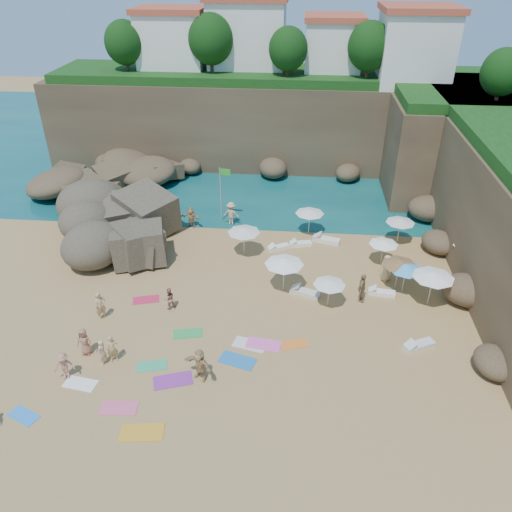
# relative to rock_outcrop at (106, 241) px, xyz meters

# --- Properties ---
(ground) EXTENTS (120.00, 120.00, 0.00)m
(ground) POSITION_rel_rock_outcrop_xyz_m (9.60, -7.37, 0.00)
(ground) COLOR tan
(ground) RESTS_ON ground
(seawater) EXTENTS (120.00, 120.00, 0.00)m
(seawater) POSITION_rel_rock_outcrop_xyz_m (9.60, 22.63, 0.00)
(seawater) COLOR #0C4751
(seawater) RESTS_ON ground
(cliff_back) EXTENTS (44.00, 8.00, 8.00)m
(cliff_back) POSITION_rel_rock_outcrop_xyz_m (11.60, 17.63, 4.00)
(cliff_back) COLOR brown
(cliff_back) RESTS_ON ground
(cliff_corner) EXTENTS (10.00, 12.00, 8.00)m
(cliff_corner) POSITION_rel_rock_outcrop_xyz_m (26.60, 12.63, 4.00)
(cliff_corner) COLOR brown
(cliff_corner) RESTS_ON ground
(rock_promontory) EXTENTS (12.00, 7.00, 2.00)m
(rock_promontory) POSITION_rel_rock_outcrop_xyz_m (-1.40, 8.63, 0.00)
(rock_promontory) COLOR brown
(rock_promontory) RESTS_ON ground
(clifftop_buildings) EXTENTS (28.48, 9.48, 7.00)m
(clifftop_buildings) POSITION_rel_rock_outcrop_xyz_m (12.57, 18.42, 11.24)
(clifftop_buildings) COLOR white
(clifftop_buildings) RESTS_ON cliff_back
(clifftop_trees) EXTENTS (35.60, 23.82, 4.40)m
(clifftop_trees) POSITION_rel_rock_outcrop_xyz_m (14.38, 12.14, 11.26)
(clifftop_trees) COLOR #11380F
(clifftop_trees) RESTS_ON ground
(marina_masts) EXTENTS (3.10, 0.10, 6.00)m
(marina_masts) POSITION_rel_rock_outcrop_xyz_m (-6.90, 22.63, 3.00)
(marina_masts) COLOR white
(marina_masts) RESTS_ON ground
(rock_outcrop) EXTENTS (9.75, 7.75, 3.62)m
(rock_outcrop) POSITION_rel_rock_outcrop_xyz_m (0.00, 0.00, 0.00)
(rock_outcrop) COLOR brown
(rock_outcrop) RESTS_ON ground
(flag_pole) EXTENTS (0.87, 0.17, 4.48)m
(flag_pole) POSITION_rel_rock_outcrop_xyz_m (8.21, 4.02, 2.86)
(flag_pole) COLOR silver
(flag_pole) RESTS_ON ground
(parasol_0) EXTENTS (2.16, 2.16, 2.04)m
(parasol_0) POSITION_rel_rock_outcrop_xyz_m (15.00, 2.47, 1.87)
(parasol_0) COLOR silver
(parasol_0) RESTS_ON ground
(parasol_1) EXTENTS (2.29, 2.29, 2.16)m
(parasol_1) POSITION_rel_rock_outcrop_xyz_m (10.46, -1.04, 1.99)
(parasol_1) COLOR silver
(parasol_1) RESTS_ON ground
(parasol_2) EXTENTS (2.10, 2.10, 1.98)m
(parasol_2) POSITION_rel_rock_outcrop_xyz_m (21.53, 1.70, 1.82)
(parasol_2) COLOR silver
(parasol_2) RESTS_ON ground
(parasol_3) EXTENTS (1.97, 1.97, 1.87)m
(parasol_3) POSITION_rel_rock_outcrop_xyz_m (19.97, -1.37, 1.71)
(parasol_3) COLOR silver
(parasol_3) RESTS_ON ground
(parasol_4) EXTENTS (2.16, 2.16, 2.04)m
(parasol_4) POSITION_rel_rock_outcrop_xyz_m (25.58, -1.34, 1.87)
(parasol_4) COLOR silver
(parasol_4) RESTS_ON ground
(parasol_5) EXTENTS (2.46, 2.46, 2.32)m
(parasol_5) POSITION_rel_rock_outcrop_xyz_m (13.42, -5.07, 2.13)
(parasol_5) COLOR silver
(parasol_5) RESTS_ON ground
(parasol_6) EXTENTS (2.21, 2.21, 2.09)m
(parasol_6) POSITION_rel_rock_outcrop_xyz_m (20.57, -4.15, 1.92)
(parasol_6) COLOR silver
(parasol_6) RESTS_ON ground
(parasol_8) EXTENTS (1.96, 1.96, 1.85)m
(parasol_8) POSITION_rel_rock_outcrop_xyz_m (16.18, -6.46, 1.70)
(parasol_8) COLOR silver
(parasol_8) RESTS_ON ground
(parasol_10) EXTENTS (2.15, 2.15, 2.04)m
(parasol_10) POSITION_rel_rock_outcrop_xyz_m (20.92, -4.60, 1.87)
(parasol_10) COLOR silver
(parasol_10) RESTS_ON ground
(parasol_11) EXTENTS (2.48, 2.48, 2.35)m
(parasol_11) POSITION_rel_rock_outcrop_xyz_m (22.28, -5.75, 2.16)
(parasol_11) COLOR silver
(parasol_11) RESTS_ON ground
(lounger_0) EXTENTS (1.66, 1.24, 0.25)m
(lounger_0) POSITION_rel_rock_outcrop_xyz_m (12.85, -0.04, 0.12)
(lounger_0) COLOR white
(lounger_0) RESTS_ON ground
(lounger_1) EXTENTS (2.13, 1.20, 0.31)m
(lounger_1) POSITION_rel_rock_outcrop_xyz_m (16.31, 1.31, 0.16)
(lounger_1) COLOR white
(lounger_1) RESTS_ON ground
(lounger_2) EXTENTS (1.68, 0.87, 0.25)m
(lounger_2) POSITION_rel_rock_outcrop_xyz_m (14.42, 0.62, 0.12)
(lounger_2) COLOR white
(lounger_2) RESTS_ON ground
(lounger_3) EXTENTS (1.97, 1.23, 0.29)m
(lounger_3) POSITION_rel_rock_outcrop_xyz_m (14.81, -5.46, 0.15)
(lounger_3) COLOR silver
(lounger_3) RESTS_ON ground
(lounger_4) EXTENTS (1.71, 0.76, 0.26)m
(lounger_4) POSITION_rel_rock_outcrop_xyz_m (19.60, -5.00, 0.13)
(lounger_4) COLOR white
(lounger_4) RESTS_ON ground
(lounger_5) EXTENTS (1.82, 1.31, 0.27)m
(lounger_5) POSITION_rel_rock_outcrop_xyz_m (21.05, -9.77, 0.14)
(lounger_5) COLOR silver
(lounger_5) RESTS_ON ground
(towel_0) EXTENTS (1.65, 1.25, 0.03)m
(towel_0) POSITION_rel_rock_outcrop_xyz_m (1.80, -16.25, 0.01)
(towel_0) COLOR #2A7EE2
(towel_0) RESTS_ON ground
(towel_1) EXTENTS (1.81, 1.00, 0.03)m
(towel_1) POSITION_rel_rock_outcrop_xyz_m (6.08, -15.40, 0.02)
(towel_1) COLOR #E45880
(towel_1) RESTS_ON ground
(towel_2) EXTENTS (2.06, 1.22, 0.03)m
(towel_2) POSITION_rel_rock_outcrop_xyz_m (7.57, -16.68, 0.02)
(towel_2) COLOR gold
(towel_2) RESTS_ON ground
(towel_3) EXTENTS (1.69, 1.14, 0.03)m
(towel_3) POSITION_rel_rock_outcrop_xyz_m (6.88, -12.52, 0.01)
(towel_3) COLOR #30A86E
(towel_3) RESTS_ON ground
(towel_5) EXTENTS (1.74, 1.06, 0.03)m
(towel_5) POSITION_rel_rock_outcrop_xyz_m (3.65, -14.08, 0.01)
(towel_5) COLOR white
(towel_5) RESTS_ON ground
(towel_6) EXTENTS (2.16, 1.55, 0.03)m
(towel_6) POSITION_rel_rock_outcrop_xyz_m (8.22, -13.44, 0.02)
(towel_6) COLOR #892D92
(towel_6) RESTS_ON ground
(towel_7) EXTENTS (1.76, 1.20, 0.03)m
(towel_7) POSITION_rel_rock_outcrop_xyz_m (4.98, -6.93, 0.01)
(towel_7) COLOR #CC2447
(towel_7) RESTS_ON ground
(towel_8) EXTENTS (2.11, 1.46, 0.03)m
(towel_8) POSITION_rel_rock_outcrop_xyz_m (11.28, -11.72, 0.02)
(towel_8) COLOR #2170B4
(towel_8) RESTS_ON ground
(towel_9) EXTENTS (2.00, 1.18, 0.03)m
(towel_9) POSITION_rel_rock_outcrop_xyz_m (12.57, -10.35, 0.02)
(towel_9) COLOR pink
(towel_9) RESTS_ON ground
(towel_10) EXTENTS (1.67, 1.22, 0.03)m
(towel_10) POSITION_rel_rock_outcrop_xyz_m (14.26, -10.15, 0.01)
(towel_10) COLOR orange
(towel_10) RESTS_ON ground
(towel_11) EXTENTS (1.78, 1.15, 0.03)m
(towel_11) POSITION_rel_rock_outcrop_xyz_m (8.22, -9.83, 0.01)
(towel_11) COLOR green
(towel_11) RESTS_ON ground
(towel_13) EXTENTS (1.97, 1.30, 0.03)m
(towel_13) POSITION_rel_rock_outcrop_xyz_m (11.81, -10.41, 0.02)
(towel_13) COLOR silver
(towel_13) RESTS_ON ground
(person_stand_0) EXTENTS (0.75, 0.78, 1.81)m
(person_stand_0) POSITION_rel_rock_outcrop_xyz_m (2.95, -8.90, 0.90)
(person_stand_0) COLOR tan
(person_stand_0) RESTS_ON ground
(person_stand_1) EXTENTS (0.88, 0.82, 1.44)m
(person_stand_1) POSITION_rel_rock_outcrop_xyz_m (6.68, -7.61, 0.72)
(person_stand_1) COLOR #A36751
(person_stand_1) RESTS_ON ground
(person_stand_2) EXTENTS (1.28, 0.65, 1.90)m
(person_stand_2) POSITION_rel_rock_outcrop_xyz_m (8.95, 3.40, 0.95)
(person_stand_2) COLOR tan
(person_stand_2) RESTS_ON ground
(person_stand_3) EXTENTS (0.74, 1.21, 1.93)m
(person_stand_3) POSITION_rel_rock_outcrop_xyz_m (18.21, -5.81, 0.96)
(person_stand_3) COLOR olive
(person_stand_3) RESTS_ON ground
(person_stand_4) EXTENTS (0.98, 1.01, 1.86)m
(person_stand_4) POSITION_rel_rock_outcrop_xyz_m (19.98, -3.36, 0.93)
(person_stand_4) COLOR #DFB575
(person_stand_4) RESTS_ON ground
(person_stand_5) EXTENTS (1.63, 0.80, 1.69)m
(person_stand_5) POSITION_rel_rock_outcrop_xyz_m (5.92, 2.71, 0.85)
(person_stand_5) COLOR tan
(person_stand_5) RESTS_ON ground
(person_stand_6) EXTENTS (0.49, 0.63, 1.54)m
(person_stand_6) POSITION_rel_rock_outcrop_xyz_m (4.33, -12.54, 0.77)
(person_stand_6) COLOR #E3AE81
(person_stand_6) RESTS_ON ground
(person_lie_0) EXTENTS (1.44, 1.81, 0.42)m
(person_lie_0) POSITION_rel_rock_outcrop_xyz_m (2.83, -13.74, 0.21)
(person_lie_0) COLOR #B6735B
(person_lie_0) RESTS_ON ground
(person_lie_2) EXTENTS (0.83, 1.63, 0.43)m
(person_lie_2) POSITION_rel_rock_outcrop_xyz_m (3.16, -11.91, 0.21)
(person_lie_2) COLOR #99654C
(person_lie_2) RESTS_ON ground
(person_lie_3) EXTENTS (2.37, 2.41, 0.48)m
(person_lie_3) POSITION_rel_rock_outcrop_xyz_m (9.59, -13.14, 0.24)
(person_lie_3) COLOR tan
(person_lie_3) RESTS_ON ground
(person_lie_4) EXTENTS (1.16, 1.69, 0.38)m
(person_lie_4) POSITION_rel_rock_outcrop_xyz_m (4.83, -12.29, 0.19)
(person_lie_4) COLOR tan
(person_lie_4) RESTS_ON ground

